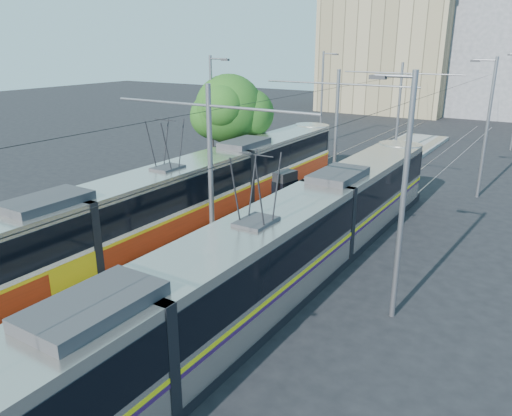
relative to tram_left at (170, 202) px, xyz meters
The scene contains 12 objects.
ground 10.30m from the tram_left, 69.25° to the right, with size 160.00×160.00×0.00m, color black.
platform 8.46m from the tram_left, 64.35° to the left, with size 4.00×50.00×0.30m, color gray.
tactile_strip_left 7.93m from the tram_left, 74.00° to the left, with size 0.70×50.00×0.01m, color gray.
tactile_strip_right 9.15m from the tram_left, 56.04° to the left, with size 0.70×50.00×0.01m, color gray.
rails 8.49m from the tram_left, 64.35° to the left, with size 8.71×70.00×0.03m.
tram_left is the anchor object (origin of this frame).
tram_right 8.18m from the tram_left, 28.34° to the right, with size 2.43×32.36×5.50m.
catenary 6.52m from the tram_left, 52.27° to the left, with size 9.20×70.00×7.00m.
street_lamps 12.30m from the tram_left, 72.62° to the left, with size 15.18×38.22×8.00m.
shelter 5.52m from the tram_left, 44.34° to the left, with size 0.91×1.27×2.58m.
tree 10.43m from the tram_left, 106.93° to the left, with size 4.76×4.40×6.91m.
building_left 51.23m from the tram_left, 97.22° to the left, with size 16.32×12.24×15.00m.
Camera 1 is at (11.53, -6.92, 8.75)m, focal length 35.00 mm.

